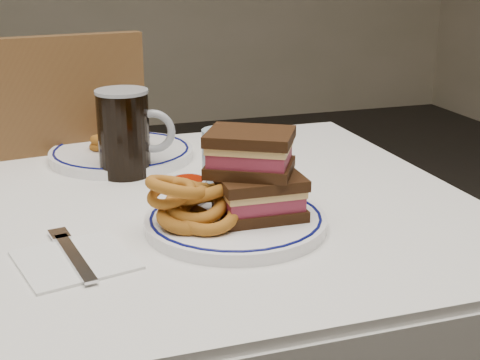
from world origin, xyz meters
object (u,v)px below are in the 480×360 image
object	(u,v)px
chair_far	(37,230)
main_plate	(236,221)
reuben_sandwich	(255,174)
far_plate	(122,153)
beer_mug	(125,132)

from	to	relation	value
chair_far	main_plate	bearing A→B (deg)	-64.96
main_plate	reuben_sandwich	world-z (taller)	reuben_sandwich
far_plate	beer_mug	bearing A→B (deg)	-92.60
main_plate	far_plate	size ratio (longest dim) A/B	0.96
chair_far	far_plate	bearing A→B (deg)	-48.95
beer_mug	far_plate	bearing A→B (deg)	87.40
chair_far	reuben_sandwich	size ratio (longest dim) A/B	6.38
main_plate	far_plate	xyz separation A→B (m)	(-0.11, 0.41, 0.00)
main_plate	reuben_sandwich	size ratio (longest dim) A/B	1.76
reuben_sandwich	beer_mug	world-z (taller)	beer_mug
reuben_sandwich	far_plate	xyz separation A→B (m)	(-0.14, 0.41, -0.07)
main_plate	far_plate	world-z (taller)	same
chair_far	reuben_sandwich	world-z (taller)	chair_far
main_plate	beer_mug	bearing A→B (deg)	110.62
main_plate	beer_mug	xyz separation A→B (m)	(-0.11, 0.30, 0.07)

